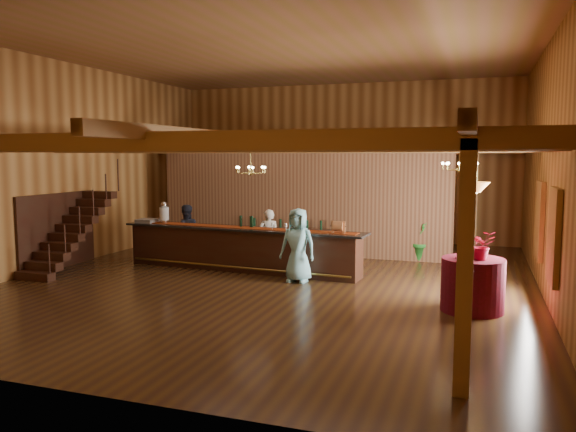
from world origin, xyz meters
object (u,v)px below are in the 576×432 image
(raffle_drum, at_px, (338,226))
(staff_second, at_px, (186,233))
(backbar_shelf, at_px, (294,242))
(tasting_bar, at_px, (241,249))
(guest, at_px, (298,245))
(bartender, at_px, (269,238))
(floor_plant, at_px, (422,241))
(round_table, at_px, (473,285))
(chandelier_right, at_px, (460,166))
(pendant_lamp, at_px, (476,187))
(chandelier_left, at_px, (251,169))
(beverage_dispenser, at_px, (164,213))

(raffle_drum, relative_size, staff_second, 0.21)
(raffle_drum, distance_m, backbar_shelf, 3.46)
(tasting_bar, distance_m, guest, 2.03)
(bartender, height_order, floor_plant, bartender)
(round_table, bearing_deg, raffle_drum, 149.04)
(round_table, xyz_separation_m, staff_second, (-7.81, 2.84, 0.29))
(raffle_drum, relative_size, chandelier_right, 0.42)
(backbar_shelf, xyz_separation_m, pendant_lamp, (5.13, -4.54, 1.99))
(raffle_drum, bearing_deg, staff_second, 168.31)
(backbar_shelf, bearing_deg, guest, -69.98)
(round_table, relative_size, chandelier_left, 1.49)
(round_table, distance_m, staff_second, 8.31)
(round_table, xyz_separation_m, chandelier_left, (-5.47, 2.06, 2.13))
(pendant_lamp, distance_m, guest, 4.45)
(chandelier_right, relative_size, pendant_lamp, 0.89)
(tasting_bar, height_order, pendant_lamp, pendant_lamp)
(chandelier_left, height_order, chandelier_right, same)
(chandelier_right, height_order, bartender, chandelier_right)
(staff_second, bearing_deg, tasting_bar, 126.24)
(chandelier_right, height_order, guest, chandelier_right)
(chandelier_left, xyz_separation_m, guest, (1.51, -0.75, -1.76))
(beverage_dispenser, bearing_deg, chandelier_left, -6.60)
(bartender, bearing_deg, backbar_shelf, -116.27)
(bartender, xyz_separation_m, guest, (1.33, -1.57, 0.10))
(beverage_dispenser, xyz_separation_m, pendant_lamp, (8.22, -2.38, 0.99))
(tasting_bar, bearing_deg, chandelier_left, -7.92)
(chandelier_right, bearing_deg, tasting_bar, -175.97)
(chandelier_left, xyz_separation_m, floor_plant, (4.04, 2.96, -2.07))
(backbar_shelf, bearing_deg, chandelier_right, -23.00)
(raffle_drum, height_order, staff_second, staff_second)
(staff_second, relative_size, floor_plant, 1.40)
(chandelier_left, relative_size, floor_plant, 0.70)
(floor_plant, bearing_deg, chandelier_right, -67.58)
(staff_second, bearing_deg, guest, 124.00)
(backbar_shelf, bearing_deg, round_table, -41.37)
(floor_plant, bearing_deg, round_table, -74.13)
(beverage_dispenser, bearing_deg, floor_plant, 21.27)
(staff_second, bearing_deg, beverage_dispenser, 13.81)
(chandelier_right, bearing_deg, pendant_lamp, -81.10)
(chandelier_left, height_order, staff_second, chandelier_left)
(beverage_dispenser, distance_m, bartender, 3.03)
(round_table, relative_size, floor_plant, 1.04)
(tasting_bar, height_order, bartender, bartender)
(beverage_dispenser, bearing_deg, chandelier_right, 0.99)
(round_table, bearing_deg, beverage_dispenser, 163.84)
(backbar_shelf, distance_m, guest, 3.46)
(beverage_dispenser, xyz_separation_m, raffle_drum, (5.09, -0.51, -0.11))
(round_table, bearing_deg, pendant_lamp, -90.00)
(beverage_dispenser, relative_size, round_table, 0.50)
(chandelier_left, distance_m, pendant_lamp, 5.85)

